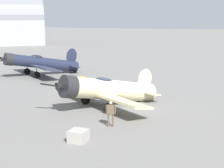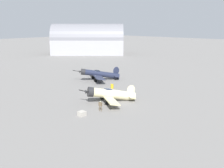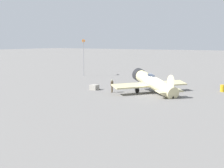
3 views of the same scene
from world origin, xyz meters
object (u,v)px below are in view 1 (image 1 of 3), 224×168
Objects in this scene: airplane_foreground at (107,90)px; ground_crew_mechanic at (111,111)px; airplane_mid_apron at (40,63)px; equipment_crate at (78,136)px; fuel_drum at (82,81)px.

ground_crew_mechanic is at bearing 58.28° from airplane_foreground.
airplane_mid_apron reaches higher than equipment_crate.
airplane_foreground is 0.96× the size of airplane_mid_apron.
airplane_mid_apron is 5.96× the size of ground_crew_mechanic.
airplane_mid_apron reaches higher than airplane_foreground.
airplane_mid_apron reaches higher than ground_crew_mechanic.
equipment_crate is 17.02m from fuel_drum.
equipment_crate is (7.96, 1.64, -1.03)m from airplane_foreground.
airplane_mid_apron is 10.97× the size of fuel_drum.
fuel_drum is at bearing -153.24° from equipment_crate.
fuel_drum is (3.70, 7.66, -1.10)m from airplane_mid_apron.
fuel_drum is at bearing 18.87° from ground_crew_mechanic.
equipment_crate is at bearing 26.76° from fuel_drum.
equipment_crate is 1.13× the size of fuel_drum.
fuel_drum is (-15.19, -7.66, 0.12)m from equipment_crate.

